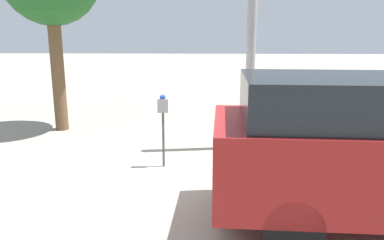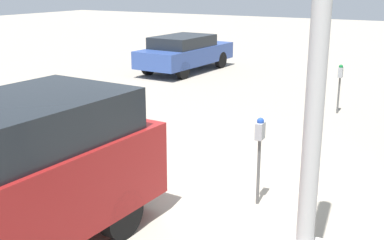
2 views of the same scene
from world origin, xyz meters
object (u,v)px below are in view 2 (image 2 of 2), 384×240
car_distant (185,52)px  lamp_post (314,107)px  parking_meter_near (260,141)px  parking_meter_far (340,78)px

car_distant → lamp_post: bearing=-141.4°
car_distant → parking_meter_near: bearing=-141.3°
parking_meter_near → lamp_post: lamp_post is taller
lamp_post → car_distant: lamp_post is taller
parking_meter_far → car_distant: car_distant is taller
lamp_post → parking_meter_far: bearing=-168.8°
parking_meter_far → lamp_post: (7.91, 1.56, 1.17)m
parking_meter_near → parking_meter_far: 6.16m
parking_meter_far → car_distant: 7.52m
parking_meter_near → lamp_post: (1.75, 1.28, 1.10)m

